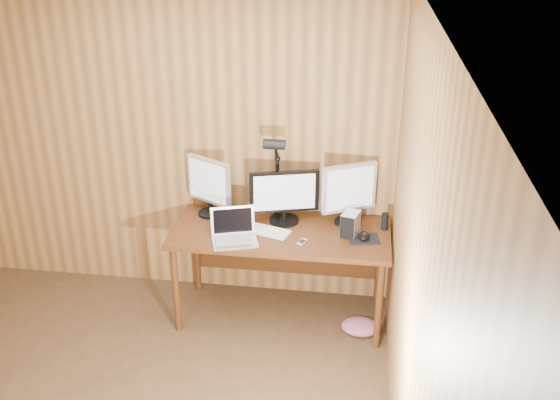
% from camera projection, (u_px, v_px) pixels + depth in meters
% --- Properties ---
extents(room_shell, '(4.00, 4.00, 4.00)m').
position_uv_depth(room_shell, '(45.00, 281.00, 3.03)').
color(room_shell, '#4A321C').
rests_on(room_shell, ground).
extents(desk, '(1.60, 0.70, 0.75)m').
position_uv_depth(desk, '(282.00, 240.00, 4.70)').
color(desk, '#4D2710').
rests_on(desk, floor).
extents(monitor_center, '(0.51, 0.23, 0.41)m').
position_uv_depth(monitor_center, '(284.00, 196.00, 4.63)').
color(monitor_center, black).
rests_on(monitor_center, desk).
extents(monitor_left, '(0.37, 0.23, 0.46)m').
position_uv_depth(monitor_left, '(209.00, 185.00, 4.73)').
color(monitor_left, black).
rests_on(monitor_left, desk).
extents(monitor_right, '(0.39, 0.23, 0.47)m').
position_uv_depth(monitor_right, '(349.00, 192.00, 4.58)').
color(monitor_right, black).
rests_on(monitor_right, desk).
extents(laptop, '(0.37, 0.33, 0.23)m').
position_uv_depth(laptop, '(234.00, 232.00, 4.44)').
color(laptop, silver).
rests_on(laptop, desk).
extents(keyboard, '(0.48, 0.27, 0.02)m').
position_uv_depth(keyboard, '(260.00, 229.00, 4.58)').
color(keyboard, white).
rests_on(keyboard, desk).
extents(mousepad, '(0.25, 0.21, 0.00)m').
position_uv_depth(mousepad, '(364.00, 239.00, 4.46)').
color(mousepad, black).
rests_on(mousepad, desk).
extents(mouse, '(0.08, 0.13, 0.04)m').
position_uv_depth(mouse, '(364.00, 236.00, 4.45)').
color(mouse, black).
rests_on(mouse, mousepad).
extents(hard_drive, '(0.15, 0.18, 0.17)m').
position_uv_depth(hard_drive, '(350.00, 224.00, 4.49)').
color(hard_drive, silver).
rests_on(hard_drive, desk).
extents(phone, '(0.07, 0.10, 0.01)m').
position_uv_depth(phone, '(302.00, 242.00, 4.41)').
color(phone, silver).
rests_on(phone, desk).
extents(speaker, '(0.05, 0.05, 0.13)m').
position_uv_depth(speaker, '(385.00, 221.00, 4.58)').
color(speaker, black).
rests_on(speaker, desk).
extents(desk_lamp, '(0.16, 0.23, 0.69)m').
position_uv_depth(desk_lamp, '(276.00, 165.00, 4.61)').
color(desk_lamp, black).
rests_on(desk_lamp, desk).
extents(fabric_pile, '(0.33, 0.30, 0.09)m').
position_uv_depth(fabric_pile, '(360.00, 326.00, 4.69)').
color(fabric_pile, '#B55778').
rests_on(fabric_pile, floor).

